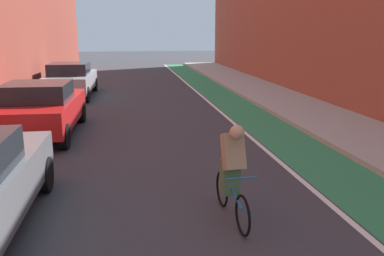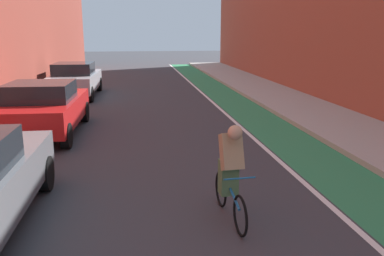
{
  "view_description": "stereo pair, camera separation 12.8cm",
  "coord_description": "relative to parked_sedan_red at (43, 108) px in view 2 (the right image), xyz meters",
  "views": [
    {
      "loc": [
        -0.84,
        4.7,
        2.95
      ],
      "look_at": [
        0.41,
        12.27,
        1.09
      ],
      "focal_mm": 38.06,
      "sensor_mm": 36.0,
      "label": 1
    },
    {
      "loc": [
        -0.71,
        4.68,
        2.95
      ],
      "look_at": [
        0.41,
        12.27,
        1.09
      ],
      "focal_mm": 38.06,
      "sensor_mm": 36.0,
      "label": 2
    }
  ],
  "objects": [
    {
      "name": "ground_plane",
      "position": [
        3.25,
        0.61,
        -0.79
      ],
      "size": [
        93.24,
        93.24,
        0.0
      ],
      "primitive_type": "plane",
      "color": "#38383D"
    },
    {
      "name": "bike_lane_paint",
      "position": [
        6.75,
        2.61,
        -0.78
      ],
      "size": [
        1.6,
        42.38,
        0.0
      ],
      "primitive_type": "cube",
      "color": "#2D8451",
      "rests_on": "ground"
    },
    {
      "name": "lane_divider_stripe",
      "position": [
        5.85,
        2.61,
        -0.78
      ],
      "size": [
        0.12,
        42.38,
        0.0
      ],
      "primitive_type": "cube",
      "color": "white",
      "rests_on": "ground"
    },
    {
      "name": "sidewalk_right",
      "position": [
        8.94,
        2.61,
        -0.72
      ],
      "size": [
        2.78,
        42.38,
        0.14
      ],
      "primitive_type": "cube",
      "color": "#A8A59E",
      "rests_on": "ground"
    },
    {
      "name": "building_facade_right",
      "position": [
        11.53,
        4.61,
        3.23
      ],
      "size": [
        2.4,
        38.38,
        8.02
      ],
      "primitive_type": "cube",
      "color": "#9E4C38",
      "rests_on": "ground"
    },
    {
      "name": "parked_sedan_red",
      "position": [
        0.0,
        0.0,
        0.0
      ],
      "size": [
        2.15,
        4.3,
        1.53
      ],
      "color": "red",
      "rests_on": "ground"
    },
    {
      "name": "parked_sedan_silver",
      "position": [
        0.0,
        6.98,
        -0.0
      ],
      "size": [
        2.07,
        4.46,
        1.53
      ],
      "color": "#9EA0A8",
      "rests_on": "ground"
    },
    {
      "name": "cyclist_trailing",
      "position": [
        4.01,
        -6.06,
        0.06
      ],
      "size": [
        0.48,
        1.67,
        1.59
      ],
      "color": "black",
      "rests_on": "ground"
    }
  ]
}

